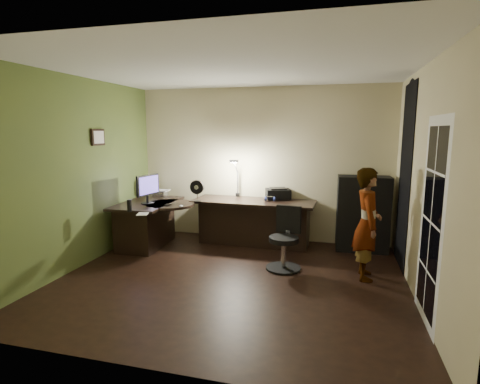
% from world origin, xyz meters
% --- Properties ---
extents(floor, '(4.50, 4.00, 0.01)m').
position_xyz_m(floor, '(0.00, 0.00, -0.01)').
color(floor, black).
rests_on(floor, ground).
extents(ceiling, '(4.50, 4.00, 0.01)m').
position_xyz_m(ceiling, '(0.00, 0.00, 2.71)').
color(ceiling, silver).
rests_on(ceiling, floor).
extents(wall_back, '(4.50, 0.01, 2.70)m').
position_xyz_m(wall_back, '(0.00, 2.00, 1.35)').
color(wall_back, '#C6BA8C').
rests_on(wall_back, floor).
extents(wall_front, '(4.50, 0.01, 2.70)m').
position_xyz_m(wall_front, '(0.00, -2.00, 1.35)').
color(wall_front, '#C6BA8C').
rests_on(wall_front, floor).
extents(wall_left, '(0.01, 4.00, 2.70)m').
position_xyz_m(wall_left, '(-2.25, 0.00, 1.35)').
color(wall_left, '#C6BA8C').
rests_on(wall_left, floor).
extents(wall_right, '(0.01, 4.00, 2.70)m').
position_xyz_m(wall_right, '(2.25, 0.00, 1.35)').
color(wall_right, '#C6BA8C').
rests_on(wall_right, floor).
extents(green_wall_overlay, '(0.00, 4.00, 2.70)m').
position_xyz_m(green_wall_overlay, '(-2.24, 0.00, 1.35)').
color(green_wall_overlay, '#54672D').
rests_on(green_wall_overlay, floor).
extents(arched_doorway, '(0.01, 0.90, 2.60)m').
position_xyz_m(arched_doorway, '(2.24, 1.15, 1.30)').
color(arched_doorway, black).
rests_on(arched_doorway, floor).
extents(french_door, '(0.02, 0.92, 2.10)m').
position_xyz_m(french_door, '(2.24, -0.55, 1.05)').
color(french_door, white).
rests_on(french_door, floor).
extents(framed_picture, '(0.04, 0.30, 0.25)m').
position_xyz_m(framed_picture, '(-2.22, 0.45, 1.85)').
color(framed_picture, black).
rests_on(framed_picture, wall_left).
extents(desk_left, '(0.85, 1.35, 0.76)m').
position_xyz_m(desk_left, '(-1.75, 1.03, 0.38)').
color(desk_left, black).
rests_on(desk_left, floor).
extents(desk_right, '(2.09, 0.80, 0.77)m').
position_xyz_m(desk_right, '(-0.05, 1.57, 0.39)').
color(desk_right, black).
rests_on(desk_right, floor).
extents(cabinet, '(0.83, 0.44, 1.23)m').
position_xyz_m(cabinet, '(1.74, 1.72, 0.61)').
color(cabinet, black).
rests_on(cabinet, floor).
extents(laptop_stand, '(0.23, 0.19, 0.10)m').
position_xyz_m(laptop_stand, '(-1.81, 1.62, 0.82)').
color(laptop_stand, silver).
rests_on(laptop_stand, desk_left).
extents(laptop, '(0.34, 0.32, 0.23)m').
position_xyz_m(laptop, '(-1.81, 1.62, 0.98)').
color(laptop, silver).
rests_on(laptop, laptop_stand).
extents(monitor, '(0.20, 0.53, 0.35)m').
position_xyz_m(monitor, '(-1.68, 0.90, 0.94)').
color(monitor, black).
rests_on(monitor, desk_left).
extents(mouse, '(0.07, 0.09, 0.03)m').
position_xyz_m(mouse, '(-1.04, 0.78, 0.78)').
color(mouse, silver).
rests_on(mouse, desk_left).
extents(phone, '(0.09, 0.14, 0.01)m').
position_xyz_m(phone, '(-1.30, 0.89, 0.77)').
color(phone, black).
rests_on(phone, desk_left).
extents(pen, '(0.06, 0.12, 0.01)m').
position_xyz_m(pen, '(-1.69, 1.06, 0.77)').
color(pen, black).
rests_on(pen, desk_left).
extents(speaker, '(0.07, 0.07, 0.18)m').
position_xyz_m(speaker, '(-1.64, 0.29, 0.86)').
color(speaker, black).
rests_on(speaker, desk_left).
extents(notepad, '(0.20, 0.24, 0.01)m').
position_xyz_m(notepad, '(-1.36, 0.16, 0.77)').
color(notepad, silver).
rests_on(notepad, desk_left).
extents(desk_fan, '(0.23, 0.13, 0.36)m').
position_xyz_m(desk_fan, '(-0.91, 1.19, 0.97)').
color(desk_fan, black).
rests_on(desk_fan, desk_right).
extents(headphones, '(0.19, 0.09, 0.09)m').
position_xyz_m(headphones, '(0.24, 1.54, 0.83)').
color(headphones, '#2A3A95').
rests_on(headphones, desk_right).
extents(printer, '(0.49, 0.43, 0.18)m').
position_xyz_m(printer, '(0.33, 1.80, 0.88)').
color(printer, black).
rests_on(printer, desk_right).
extents(desk_lamp, '(0.28, 0.37, 0.72)m').
position_xyz_m(desk_lamp, '(-0.40, 1.83, 1.15)').
color(desk_lamp, black).
rests_on(desk_lamp, desk_right).
extents(office_chair, '(0.58, 0.58, 0.89)m').
position_xyz_m(office_chair, '(0.62, 0.54, 0.44)').
color(office_chair, black).
rests_on(office_chair, floor).
extents(person, '(0.39, 0.55, 1.48)m').
position_xyz_m(person, '(1.72, 0.51, 0.74)').
color(person, '#D8A88C').
rests_on(person, floor).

